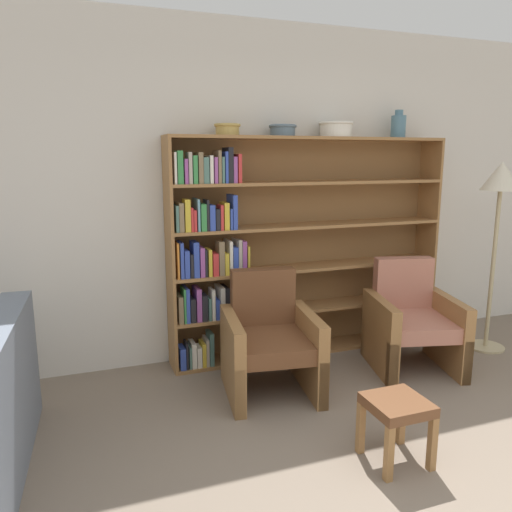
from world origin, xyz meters
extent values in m
cube|color=silver|center=(0.00, 2.89, 1.38)|extent=(12.00, 0.06, 2.75)
cube|color=olive|center=(-0.93, 2.70, 0.92)|extent=(0.02, 0.30, 1.84)
cube|color=olive|center=(1.46, 2.70, 0.92)|extent=(0.02, 0.30, 1.84)
cube|color=olive|center=(0.26, 2.70, 1.83)|extent=(2.37, 0.30, 0.02)
cube|color=olive|center=(0.26, 2.70, 0.01)|extent=(2.37, 0.30, 0.03)
cube|color=brown|center=(0.26, 2.84, 0.92)|extent=(2.37, 0.01, 1.84)
cube|color=#334CB2|center=(-0.88, 2.64, 0.11)|extent=(0.04, 0.15, 0.18)
cube|color=black|center=(-0.84, 2.63, 0.13)|extent=(0.02, 0.13, 0.22)
cube|color=#4C756B|center=(-0.82, 2.66, 0.11)|extent=(0.02, 0.19, 0.18)
cube|color=white|center=(-0.79, 2.65, 0.13)|extent=(0.04, 0.16, 0.20)
cube|color=white|center=(-0.75, 2.63, 0.11)|extent=(0.04, 0.13, 0.17)
cube|color=gold|center=(-0.71, 2.65, 0.12)|extent=(0.03, 0.15, 0.19)
cube|color=#B2A899|center=(-0.68, 2.65, 0.14)|extent=(0.02, 0.16, 0.22)
cube|color=#4C756B|center=(-0.64, 2.64, 0.16)|extent=(0.03, 0.15, 0.27)
cube|color=olive|center=(0.26, 2.70, 0.40)|extent=(2.37, 0.30, 0.03)
cube|color=#7F6B4C|center=(-0.88, 2.66, 0.52)|extent=(0.04, 0.19, 0.21)
cube|color=#388C47|center=(-0.85, 2.65, 0.54)|extent=(0.02, 0.15, 0.27)
cube|color=#334CB2|center=(-0.83, 2.67, 0.54)|extent=(0.03, 0.19, 0.27)
cube|color=black|center=(-0.79, 2.65, 0.50)|extent=(0.04, 0.16, 0.19)
cube|color=#994C99|center=(-0.74, 2.66, 0.54)|extent=(0.04, 0.18, 0.26)
cube|color=black|center=(-0.69, 2.64, 0.51)|extent=(0.04, 0.13, 0.21)
cube|color=#4C756B|center=(-0.65, 2.64, 0.50)|extent=(0.02, 0.15, 0.18)
cube|color=white|center=(-0.62, 2.64, 0.53)|extent=(0.03, 0.13, 0.25)
cube|color=#334CB2|center=(-0.59, 2.64, 0.49)|extent=(0.03, 0.14, 0.16)
cube|color=white|center=(-0.55, 2.67, 0.54)|extent=(0.04, 0.20, 0.26)
cube|color=black|center=(-0.51, 2.67, 0.53)|extent=(0.03, 0.20, 0.25)
cube|color=white|center=(-0.46, 2.66, 0.51)|extent=(0.04, 0.17, 0.20)
cube|color=white|center=(-0.42, 2.66, 0.50)|extent=(0.02, 0.18, 0.18)
cube|color=#388C47|center=(-0.39, 2.64, 0.54)|extent=(0.03, 0.14, 0.25)
cube|color=#4C756B|center=(-0.35, 2.64, 0.49)|extent=(0.04, 0.15, 0.17)
cube|color=olive|center=(0.26, 2.70, 0.75)|extent=(2.37, 0.30, 0.02)
cube|color=orange|center=(-0.89, 2.66, 0.90)|extent=(0.02, 0.17, 0.28)
cube|color=#334CB2|center=(-0.86, 2.65, 0.91)|extent=(0.03, 0.16, 0.28)
cube|color=#334CB2|center=(-0.83, 2.64, 0.87)|extent=(0.04, 0.13, 0.21)
cube|color=black|center=(-0.79, 2.63, 0.86)|extent=(0.02, 0.13, 0.18)
cube|color=#334CB2|center=(-0.75, 2.65, 0.90)|extent=(0.04, 0.15, 0.27)
cube|color=#994C99|center=(-0.71, 2.66, 0.88)|extent=(0.04, 0.18, 0.23)
cube|color=black|center=(-0.68, 2.66, 0.87)|extent=(0.02, 0.18, 0.21)
cube|color=gold|center=(-0.64, 2.64, 0.87)|extent=(0.03, 0.15, 0.21)
cube|color=red|center=(-0.60, 2.65, 0.86)|extent=(0.04, 0.15, 0.18)
cube|color=#7F6B4C|center=(-0.55, 2.64, 0.90)|extent=(0.04, 0.13, 0.27)
cube|color=gold|center=(-0.51, 2.66, 0.85)|extent=(0.03, 0.18, 0.17)
cube|color=white|center=(-0.48, 2.66, 0.90)|extent=(0.02, 0.19, 0.27)
cube|color=#334CB2|center=(-0.44, 2.67, 0.88)|extent=(0.04, 0.19, 0.22)
cube|color=#B2A899|center=(-0.40, 2.67, 0.90)|extent=(0.03, 0.20, 0.27)
cube|color=#994C99|center=(-0.36, 2.65, 0.90)|extent=(0.03, 0.15, 0.26)
cube|color=gold|center=(-0.33, 2.67, 0.88)|extent=(0.02, 0.20, 0.22)
cube|color=olive|center=(0.26, 2.70, 1.11)|extent=(2.37, 0.30, 0.02)
cube|color=#4C756B|center=(-0.89, 2.66, 1.22)|extent=(0.02, 0.17, 0.20)
cube|color=#7F6B4C|center=(-0.86, 2.67, 1.23)|extent=(0.04, 0.20, 0.22)
cube|color=gold|center=(-0.81, 2.63, 1.25)|extent=(0.04, 0.12, 0.24)
cube|color=red|center=(-0.78, 2.66, 1.22)|extent=(0.02, 0.18, 0.18)
cube|color=red|center=(-0.76, 2.65, 1.21)|extent=(0.02, 0.15, 0.16)
cube|color=#669EB2|center=(-0.73, 2.67, 1.25)|extent=(0.02, 0.19, 0.24)
cube|color=#388C47|center=(-0.69, 2.65, 1.23)|extent=(0.04, 0.17, 0.21)
cube|color=black|center=(-0.66, 2.64, 1.24)|extent=(0.02, 0.13, 0.24)
cube|color=#334CB2|center=(-0.62, 2.65, 1.22)|extent=(0.04, 0.15, 0.20)
cube|color=black|center=(-0.58, 2.65, 1.21)|extent=(0.03, 0.16, 0.16)
cube|color=red|center=(-0.55, 2.63, 1.22)|extent=(0.02, 0.13, 0.19)
cube|color=gold|center=(-0.51, 2.65, 1.23)|extent=(0.04, 0.16, 0.21)
cube|color=#334CB2|center=(-0.47, 2.63, 1.21)|extent=(0.02, 0.12, 0.16)
cube|color=#334CB2|center=(-0.44, 2.66, 1.26)|extent=(0.03, 0.19, 0.27)
cube|color=olive|center=(0.26, 2.70, 1.47)|extent=(2.37, 0.30, 0.02)
cube|color=white|center=(-0.89, 2.66, 1.60)|extent=(0.02, 0.18, 0.23)
cube|color=#388C47|center=(-0.86, 2.64, 1.60)|extent=(0.04, 0.14, 0.24)
cube|color=#994C99|center=(-0.81, 2.66, 1.57)|extent=(0.03, 0.18, 0.18)
cube|color=#B2A899|center=(-0.78, 2.63, 1.60)|extent=(0.03, 0.13, 0.23)
cube|color=#388C47|center=(-0.74, 2.65, 1.59)|extent=(0.03, 0.16, 0.21)
cube|color=#7F6B4C|center=(-0.70, 2.66, 1.60)|extent=(0.04, 0.19, 0.23)
cube|color=#4C756B|center=(-0.66, 2.66, 1.58)|extent=(0.04, 0.17, 0.19)
cube|color=white|center=(-0.62, 2.66, 1.59)|extent=(0.03, 0.18, 0.21)
cube|color=#994C99|center=(-0.59, 2.65, 1.58)|extent=(0.03, 0.17, 0.20)
cube|color=#7F6B4C|center=(-0.56, 2.66, 1.61)|extent=(0.02, 0.18, 0.24)
cube|color=#4C756B|center=(-0.53, 2.66, 1.58)|extent=(0.02, 0.18, 0.20)
cube|color=#334CB2|center=(-0.50, 2.66, 1.60)|extent=(0.02, 0.18, 0.24)
cube|color=black|center=(-0.47, 2.66, 1.62)|extent=(0.04, 0.18, 0.27)
cube|color=#994C99|center=(-0.44, 2.66, 1.58)|extent=(0.03, 0.18, 0.20)
cube|color=red|center=(-0.40, 2.64, 1.59)|extent=(0.03, 0.14, 0.22)
cylinder|color=tan|center=(-0.46, 2.70, 1.88)|extent=(0.18, 0.18, 0.08)
torus|color=tan|center=(-0.46, 2.70, 1.92)|extent=(0.20, 0.20, 0.02)
cylinder|color=slate|center=(0.00, 2.70, 1.88)|extent=(0.20, 0.20, 0.08)
torus|color=slate|center=(0.00, 2.70, 1.92)|extent=(0.22, 0.22, 0.02)
cylinder|color=silver|center=(0.48, 2.70, 1.90)|extent=(0.26, 0.26, 0.12)
torus|color=silver|center=(0.48, 2.70, 1.95)|extent=(0.29, 0.29, 0.02)
cylinder|color=slate|center=(1.09, 2.70, 1.94)|extent=(0.13, 0.13, 0.19)
cylinder|color=slate|center=(1.09, 2.70, 2.05)|extent=(0.07, 0.07, 0.05)
cube|color=olive|center=(-0.11, 1.70, 0.17)|extent=(0.08, 0.08, 0.35)
cube|color=olive|center=(-0.67, 1.79, 0.17)|extent=(0.08, 0.08, 0.35)
cube|color=olive|center=(-0.02, 2.31, 0.17)|extent=(0.08, 0.08, 0.35)
cube|color=olive|center=(-0.59, 2.39, 0.17)|extent=(0.08, 0.08, 0.35)
cube|color=brown|center=(-0.35, 2.05, 0.38)|extent=(0.57, 0.70, 0.12)
cube|color=brown|center=(-0.31, 2.32, 0.63)|extent=(0.49, 0.19, 0.45)
cube|color=olive|center=(-0.07, 2.01, 0.29)|extent=(0.18, 0.68, 0.59)
cube|color=olive|center=(-0.63, 2.09, 0.29)|extent=(0.18, 0.68, 0.59)
cube|color=olive|center=(1.08, 1.68, 0.17)|extent=(0.09, 0.09, 0.35)
cube|color=olive|center=(0.53, 1.82, 0.17)|extent=(0.09, 0.09, 0.35)
cube|color=olive|center=(1.23, 2.27, 0.17)|extent=(0.09, 0.09, 0.35)
cube|color=olive|center=(0.68, 2.41, 0.17)|extent=(0.09, 0.09, 0.35)
cube|color=#B2705B|center=(0.88, 2.05, 0.38)|extent=(0.62, 0.74, 0.12)
cube|color=#B2705B|center=(0.95, 2.32, 0.63)|extent=(0.49, 0.24, 0.45)
cube|color=olive|center=(1.15, 1.98, 0.29)|extent=(0.25, 0.68, 0.59)
cube|color=olive|center=(0.61, 2.12, 0.29)|extent=(0.25, 0.68, 0.59)
cylinder|color=tan|center=(1.78, 2.19, 0.01)|extent=(0.32, 0.32, 0.02)
cylinder|color=tan|center=(1.78, 2.19, 0.71)|extent=(0.04, 0.04, 1.39)
cone|color=beige|center=(1.78, 2.19, 1.52)|extent=(0.33, 0.33, 0.24)
cube|color=olive|center=(-0.14, 1.18, 0.16)|extent=(0.04, 0.04, 0.31)
cube|color=olive|center=(0.14, 1.18, 0.16)|extent=(0.04, 0.04, 0.31)
cube|color=olive|center=(-0.14, 0.90, 0.16)|extent=(0.04, 0.04, 0.31)
cube|color=olive|center=(0.14, 0.90, 0.16)|extent=(0.04, 0.04, 0.31)
cube|color=brown|center=(0.00, 1.04, 0.34)|extent=(0.32, 0.32, 0.06)
camera|label=1|loc=(-1.60, -1.07, 1.69)|focal=35.00mm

